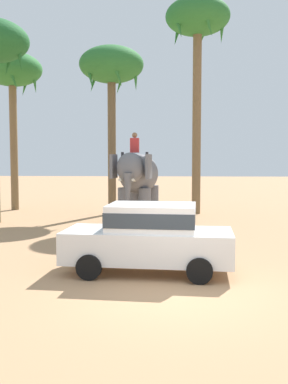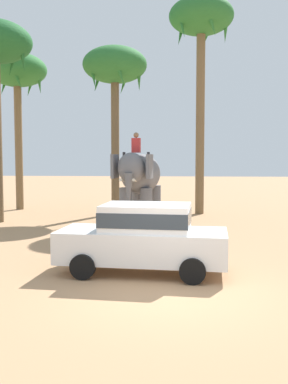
{
  "view_description": "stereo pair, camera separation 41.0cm",
  "coord_description": "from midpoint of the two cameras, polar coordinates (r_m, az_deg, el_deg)",
  "views": [
    {
      "loc": [
        -0.09,
        -8.99,
        2.81
      ],
      "look_at": [
        -1.04,
        6.8,
        1.6
      ],
      "focal_mm": 41.01,
      "sensor_mm": 36.0,
      "label": 1
    },
    {
      "loc": [
        0.32,
        -8.96,
        2.81
      ],
      "look_at": [
        -1.04,
        6.8,
        1.6
      ],
      "focal_mm": 41.01,
      "sensor_mm": 36.0,
      "label": 2
    }
  ],
  "objects": [
    {
      "name": "ground_plane",
      "position": [
        9.41,
        4.1,
        -13.03
      ],
      "size": [
        120.0,
        120.0,
        0.0
      ],
      "primitive_type": "plane",
      "color": "tan"
    },
    {
      "name": "palm_tree_far_back",
      "position": [
        23.34,
        7.98,
        20.66
      ],
      "size": [
        3.2,
        3.2,
        10.72
      ],
      "color": "brown",
      "rests_on": "ground"
    },
    {
      "name": "car_sedan_foreground",
      "position": [
        10.81,
        1.09,
        -5.66
      ],
      "size": [
        4.21,
        2.1,
        1.7
      ],
      "color": "white",
      "rests_on": "ground"
    },
    {
      "name": "palm_tree_near_hut",
      "position": [
        25.45,
        -15.71,
        14.48
      ],
      "size": [
        3.2,
        3.2,
        8.5
      ],
      "color": "brown",
      "rests_on": "ground"
    },
    {
      "name": "palm_tree_behind_elephant",
      "position": [
        22.64,
        -3.28,
        15.57
      ],
      "size": [
        3.2,
        3.2,
        8.36
      ],
      "color": "brown",
      "rests_on": "ground"
    },
    {
      "name": "elephant_with_mahout",
      "position": [
        18.76,
        0.05,
        1.87
      ],
      "size": [
        2.05,
        3.98,
        3.88
      ],
      "color": "slate",
      "rests_on": "ground"
    }
  ]
}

